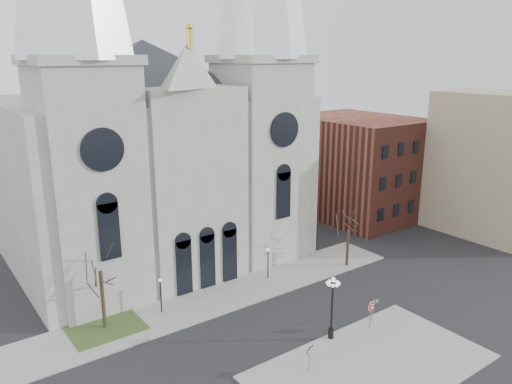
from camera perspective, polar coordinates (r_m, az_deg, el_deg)
ground at (r=41.24m, az=4.64°, el=-17.53°), size 160.00×160.00×0.00m
sidewalk_near at (r=40.12m, az=13.02°, el=-18.84°), size 18.00×10.00×0.14m
sidewalk_far at (r=48.89m, az=-3.98°, el=-11.81°), size 40.00×6.00×0.14m
grass_patch at (r=45.61m, az=-16.84°, el=-14.60°), size 6.00×5.00×0.18m
cathedral at (r=54.08m, az=-11.22°, el=10.96°), size 33.00×26.66×54.00m
bg_building_brick at (r=73.07m, az=11.37°, el=2.93°), size 14.00×18.00×14.00m
bg_building_tan at (r=70.11m, az=25.63°, el=2.85°), size 10.00×14.00×18.00m
tree_left at (r=43.19m, az=-17.41°, el=-8.25°), size 3.20×3.20×7.50m
tree_right at (r=54.61m, az=10.54°, el=-4.03°), size 3.20×3.20×6.00m
ped_lamp_left at (r=45.74m, az=-10.85°, el=-10.91°), size 0.32×0.32×3.26m
ped_lamp_right at (r=51.41m, az=1.38°, el=-7.58°), size 0.32×0.32×3.26m
stop_sign at (r=43.72m, az=12.99°, el=-12.91°), size 0.90×0.24×2.54m
globe_lamp at (r=41.11m, az=8.72°, el=-12.13°), size 1.20×1.20×5.37m
one_way_sign at (r=37.95m, az=6.12°, el=-18.00°), size 0.86×0.37×2.07m
street_name_sign at (r=45.31m, az=13.31°, el=-12.73°), size 0.64×0.14×2.00m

